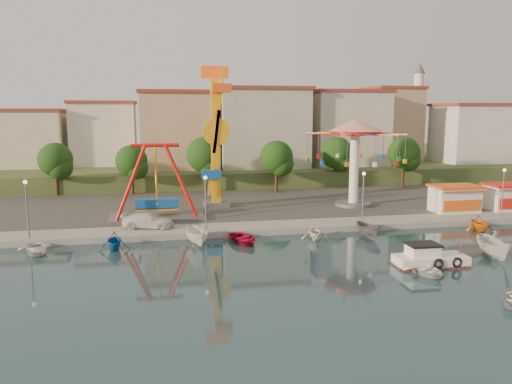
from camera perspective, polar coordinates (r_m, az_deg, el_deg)
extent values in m
plane|color=#142A37|center=(37.95, 8.49, -9.16)|extent=(200.00, 200.00, 0.00)
cube|color=#9E998E|center=(97.38, -3.72, 2.30)|extent=(200.00, 100.00, 0.60)
cube|color=#4C4944|center=(66.04, -0.17, -0.67)|extent=(90.00, 28.00, 0.01)
cube|color=#384C26|center=(102.18, -4.08, 3.29)|extent=(200.00, 60.00, 3.00)
cube|color=#59595E|center=(54.57, -11.21, -2.78)|extent=(10.00, 5.00, 0.30)
cube|color=#1356AC|center=(54.29, -11.26, -1.28)|extent=(4.50, 1.40, 1.00)
cylinder|color=red|center=(53.54, -11.46, 5.26)|extent=(5.00, 0.40, 0.40)
cube|color=#59595E|center=(60.34, -4.56, -1.40)|extent=(3.00, 3.00, 0.50)
cube|color=#FFAD15|center=(59.45, -4.65, 5.49)|extent=(1.00, 1.00, 15.00)
cube|color=#CF3E0B|center=(59.50, -4.75, 13.49)|extent=(3.20, 0.50, 1.40)
cylinder|color=#FFAD15|center=(58.58, -4.58, 6.90)|extent=(3.20, 0.50, 3.20)
cube|color=#FFAD15|center=(58.37, -4.27, 9.33)|extent=(1.63, 0.35, 9.96)
cube|color=#EE5115|center=(58.47, -3.98, 11.77)|extent=(2.20, 1.20, 1.00)
cylinder|color=#59595E|center=(61.70, 11.02, -1.35)|extent=(4.40, 4.40, 0.40)
cylinder|color=white|center=(61.08, 11.15, 2.62)|extent=(1.10, 1.10, 9.00)
cylinder|color=red|center=(60.75, 11.27, 6.65)|extent=(6.00, 6.00, 0.50)
cone|color=red|center=(60.72, 11.30, 7.50)|extent=(6.40, 6.40, 1.40)
cube|color=white|center=(60.95, 21.74, -0.82)|extent=(5.00, 3.00, 2.80)
cube|color=#DE5813|center=(60.72, 21.82, 0.62)|extent=(5.40, 3.40, 0.25)
cube|color=red|center=(59.37, 22.69, 0.04)|extent=(5.00, 0.77, 0.43)
cube|color=white|center=(64.95, 26.89, -0.59)|extent=(5.00, 3.00, 2.80)
cube|color=red|center=(64.73, 26.99, 0.77)|extent=(5.40, 3.40, 0.25)
cylinder|color=#59595E|center=(49.16, -24.68, -1.96)|extent=(0.14, 0.14, 5.00)
cylinder|color=#59595E|center=(47.91, -5.76, -1.43)|extent=(0.14, 0.14, 5.00)
cylinder|color=#59595E|center=(51.84, 12.14, -0.79)|extent=(0.14, 0.14, 5.00)
cylinder|color=#59595E|center=(59.92, 26.36, -0.22)|extent=(0.14, 0.14, 5.00)
cylinder|color=#382314|center=(72.83, -21.81, 1.02)|extent=(0.44, 0.44, 3.60)
sphere|color=black|center=(72.50, -21.95, 3.44)|extent=(4.60, 4.60, 4.60)
cylinder|color=#382314|center=(70.91, -13.96, 1.12)|extent=(0.44, 0.44, 3.40)
sphere|color=black|center=(70.57, -14.05, 3.47)|extent=(4.35, 4.35, 4.35)
cylinder|color=#382314|center=(70.62, -5.85, 1.53)|extent=(0.44, 0.44, 3.92)
sphere|color=black|center=(70.25, -5.90, 4.25)|extent=(5.02, 5.02, 5.02)
cylinder|color=#382314|center=(70.81, 2.34, 1.48)|extent=(0.44, 0.44, 3.66)
sphere|color=black|center=(70.46, 2.36, 4.01)|extent=(4.68, 4.68, 4.68)
cylinder|color=#382314|center=(76.52, 9.13, 2.00)|extent=(0.44, 0.44, 3.80)
sphere|color=black|center=(76.19, 9.19, 4.43)|extent=(4.86, 4.86, 4.86)
cylinder|color=#382314|center=(78.90, 16.43, 1.94)|extent=(0.44, 0.44, 3.77)
sphere|color=black|center=(78.58, 16.54, 4.29)|extent=(4.83, 4.83, 4.83)
cube|color=beige|center=(82.78, -25.96, 6.20)|extent=(9.26, 9.53, 11.87)
cube|color=silver|center=(85.91, -17.16, 5.70)|extent=(12.33, 9.01, 8.63)
cube|color=tan|center=(86.04, -8.37, 6.88)|extent=(11.95, 9.28, 11.23)
cube|color=beige|center=(84.73, 1.16, 6.25)|extent=(12.59, 10.50, 9.20)
cube|color=beige|center=(91.73, 9.01, 6.37)|extent=(10.75, 9.23, 9.24)
cube|color=tan|center=(95.38, 17.00, 6.78)|extent=(12.77, 10.96, 11.21)
cube|color=silver|center=(100.12, 23.45, 6.85)|extent=(8.23, 8.98, 12.36)
cube|color=beige|center=(111.17, 27.04, 5.83)|extent=(11.59, 10.93, 8.76)
cylinder|color=silver|center=(100.29, 17.93, 8.21)|extent=(1.80, 1.80, 16.00)
cylinder|color=#59595E|center=(100.37, 18.07, 11.06)|extent=(2.80, 2.80, 0.30)
cone|color=#59595E|center=(100.61, 18.18, 13.33)|extent=(2.20, 2.20, 2.00)
cube|color=white|center=(41.43, 19.32, -7.53)|extent=(5.65, 2.28, 1.01)
cube|color=red|center=(41.50, 19.30, -7.85)|extent=(5.65, 2.28, 0.18)
cube|color=white|center=(40.97, 18.49, -6.45)|extent=(2.28, 1.74, 1.01)
cube|color=black|center=(40.82, 18.53, -5.69)|extent=(2.51, 1.97, 0.13)
torus|color=black|center=(40.46, 20.13, -7.72)|extent=(0.86, 0.25, 0.85)
torus|color=black|center=(41.32, 21.97, -7.48)|extent=(0.86, 0.25, 0.85)
imported|color=white|center=(39.23, 18.87, -8.40)|extent=(3.02, 3.82, 0.71)
imported|color=silver|center=(45.18, 25.58, -5.81)|extent=(2.50, 4.84, 1.78)
imported|color=silver|center=(50.08, -12.24, -3.21)|extent=(5.31, 3.05, 1.45)
imported|color=silver|center=(46.40, -23.87, -5.96)|extent=(3.75, 4.45, 0.79)
imported|color=#12569F|center=(45.28, -15.91, -5.34)|extent=(2.83, 3.22, 1.60)
imported|color=silver|center=(45.20, -6.78, -5.08)|extent=(2.32, 4.37, 1.60)
imported|color=#B60E30|center=(45.77, -1.50, -5.31)|extent=(3.97, 4.82, 0.87)
imported|color=white|center=(47.27, 6.74, -4.49)|extent=(2.97, 3.29, 1.53)
imported|color=#595A5F|center=(49.15, 12.70, -4.24)|extent=(1.92, 3.67, 1.35)
imported|color=orange|center=(54.92, 24.17, -3.21)|extent=(3.18, 3.58, 1.73)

